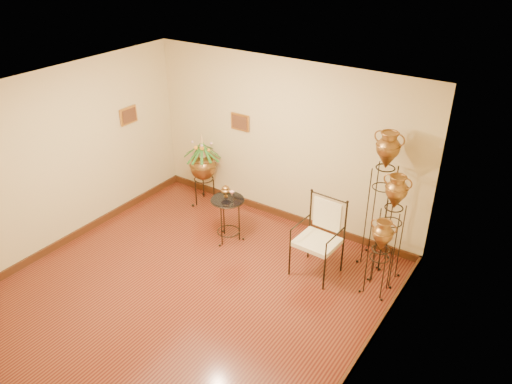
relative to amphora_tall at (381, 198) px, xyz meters
The scene contains 8 objects.
ground 3.04m from the amphora_tall, 130.78° to the right, with size 5.00×5.00×0.00m, color brown.
room_shell 2.91m from the amphora_tall, 130.97° to the right, with size 5.02×5.02×2.81m.
amphora_tall is the anchor object (origin of this frame).
amphora_mid 0.50m from the amphora_tall, 48.36° to the right, with size 0.47×0.47×1.70m.
amphora_short 0.88m from the amphora_tall, 65.82° to the right, with size 0.44×0.44×1.17m.
planter_urn 3.33m from the amphora_tall, behind, with size 0.88×0.88×1.38m.
armchair 1.10m from the amphora_tall, 128.07° to the right, with size 0.70×0.65×1.19m.
side_table 2.43m from the amphora_tall, 160.71° to the right, with size 0.64×0.64×0.96m.
Camera 1 is at (3.83, -4.07, 4.60)m, focal length 35.00 mm.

